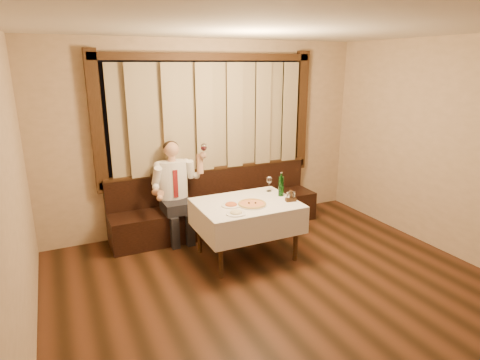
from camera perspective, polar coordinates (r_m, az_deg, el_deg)
name	(u,v)px	position (r m, az deg, el deg)	size (l,w,h in m)	color
room	(277,157)	(4.30, 5.30, 3.24)	(5.01, 6.01, 2.81)	black
banquette	(217,210)	(6.15, -3.29, -4.21)	(3.20, 0.61, 0.94)	black
dining_table	(247,210)	(5.16, 0.95, -4.29)	(1.27, 0.97, 0.76)	black
pizza	(252,204)	(5.01, 1.73, -3.43)	(0.37, 0.37, 0.04)	white
pasta_red	(231,203)	(4.98, -1.28, -3.34)	(0.24, 0.24, 0.08)	white
pasta_cream	(236,211)	(4.72, -0.58, -4.48)	(0.24, 0.24, 0.08)	white
green_bottle	(281,186)	(5.36, 5.86, -0.83)	(0.07, 0.07, 0.33)	#0E4310
table_wine_glass	(269,180)	(5.52, 4.17, -0.06)	(0.08, 0.08, 0.21)	white
cruet_caddy	(291,197)	(5.18, 7.23, -2.48)	(0.14, 0.09, 0.15)	black
seated_man	(175,184)	(5.70, -9.23, -0.60)	(0.79, 0.59, 1.43)	black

